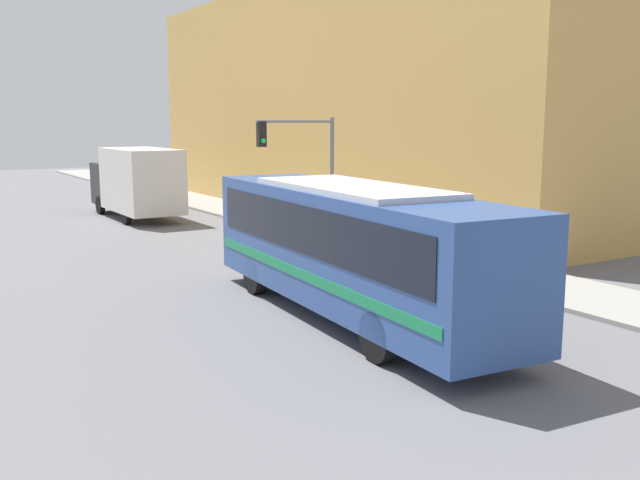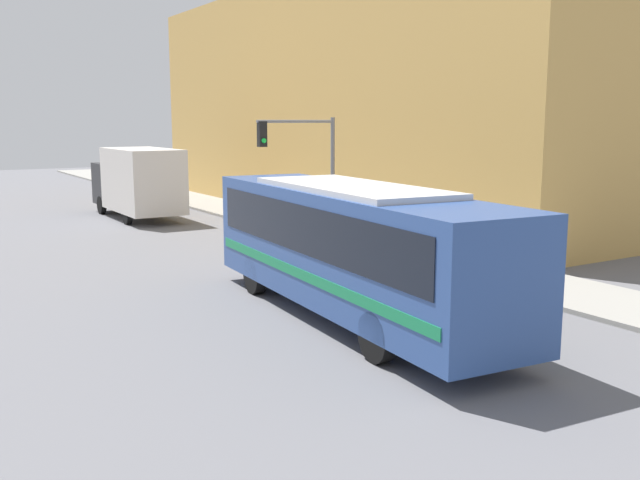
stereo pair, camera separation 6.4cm
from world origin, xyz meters
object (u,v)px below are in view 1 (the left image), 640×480
(traffic_light_pole, at_px, (305,156))
(parking_meter, at_px, (318,216))
(fire_hydrant, at_px, (413,249))
(city_bus, at_px, (351,242))
(delivery_truck, at_px, (136,181))
(pedestrian_near_corner, at_px, (313,206))

(traffic_light_pole, height_order, parking_meter, traffic_light_pole)
(fire_hydrant, bearing_deg, parking_meter, 90.00)
(fire_hydrant, bearing_deg, city_bus, -141.50)
(delivery_truck, xyz_separation_m, fire_hydrant, (4.12, -15.74, -1.31))
(fire_hydrant, bearing_deg, delivery_truck, 104.65)
(city_bus, relative_size, fire_hydrant, 14.58)
(pedestrian_near_corner, bearing_deg, fire_hydrant, -98.92)
(traffic_light_pole, bearing_deg, city_bus, -114.67)
(city_bus, height_order, delivery_truck, delivery_truck)
(delivery_truck, height_order, pedestrian_near_corner, delivery_truck)
(traffic_light_pole, distance_m, parking_meter, 2.75)
(city_bus, distance_m, fire_hydrant, 6.96)
(delivery_truck, bearing_deg, parking_meter, -67.35)
(traffic_light_pole, relative_size, pedestrian_near_corner, 2.73)
(fire_hydrant, distance_m, pedestrian_near_corner, 8.57)
(delivery_truck, bearing_deg, traffic_light_pole, -73.95)
(city_bus, height_order, pedestrian_near_corner, city_bus)
(delivery_truck, xyz_separation_m, parking_meter, (4.12, -9.86, -0.87))
(delivery_truck, relative_size, pedestrian_near_corner, 4.34)
(delivery_truck, relative_size, traffic_light_pole, 1.59)
(city_bus, distance_m, pedestrian_near_corner, 14.37)
(fire_hydrant, height_order, traffic_light_pole, traffic_light_pole)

